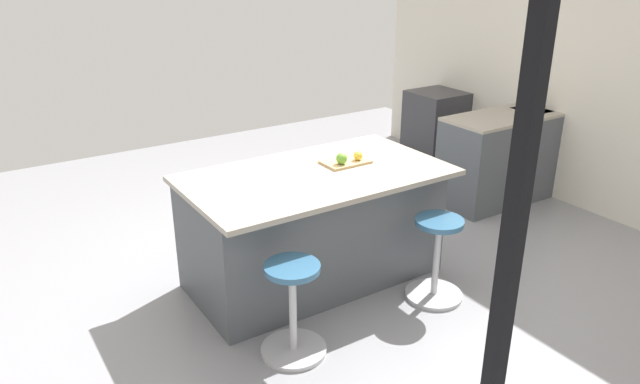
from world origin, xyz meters
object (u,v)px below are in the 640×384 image
at_px(stool_middle, 293,312).
at_px(apple_yellow, 358,156).
at_px(oven_range, 435,128).
at_px(kitchen_island, 313,226).
at_px(stool_by_window, 436,261).
at_px(cutting_board, 345,162).
at_px(apple_green, 342,159).

bearing_deg(stool_middle, apple_yellow, -145.18).
relative_size(oven_range, kitchen_island, 0.45).
xyz_separation_m(stool_by_window, stool_middle, (1.25, 0.00, 0.00)).
bearing_deg(stool_by_window, apple_yellow, -72.48).
bearing_deg(stool_middle, cutting_board, -141.03).
relative_size(oven_range, apple_green, 10.09).
distance_m(oven_range, apple_yellow, 2.93).
bearing_deg(oven_range, stool_by_window, 47.19).
relative_size(oven_range, cutting_board, 2.49).
xyz_separation_m(stool_by_window, apple_green, (0.39, -0.71, 0.68)).
bearing_deg(apple_yellow, stool_by_window, 107.52).
bearing_deg(apple_green, cutting_board, -144.96).
bearing_deg(oven_range, stool_middle, 34.36).
xyz_separation_m(oven_range, stool_middle, (3.41, 2.33, -0.14)).
xyz_separation_m(stool_by_window, apple_yellow, (0.23, -0.71, 0.68)).
bearing_deg(stool_by_window, kitchen_island, -49.86).
relative_size(kitchen_island, stool_by_window, 3.04).
distance_m(kitchen_island, apple_green, 0.58).
bearing_deg(apple_green, stool_middle, 39.27).
distance_m(oven_range, cutting_board, 2.98).
bearing_deg(cutting_board, apple_yellow, 154.52).
height_order(stool_by_window, cutting_board, cutting_board).
height_order(oven_range, cutting_board, cutting_board).
height_order(apple_green, apple_yellow, apple_green).
height_order(kitchen_island, stool_middle, kitchen_island).
relative_size(stool_by_window, stool_middle, 1.00).
distance_m(stool_middle, cutting_board, 1.36).
height_order(cutting_board, apple_green, apple_green).
xyz_separation_m(kitchen_island, apple_green, (-0.24, 0.03, 0.52)).
bearing_deg(apple_green, stool_by_window, 118.64).
relative_size(cutting_board, apple_green, 4.06).
relative_size(kitchen_island, apple_yellow, 27.43).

